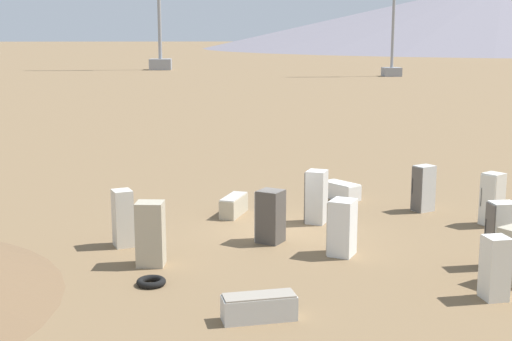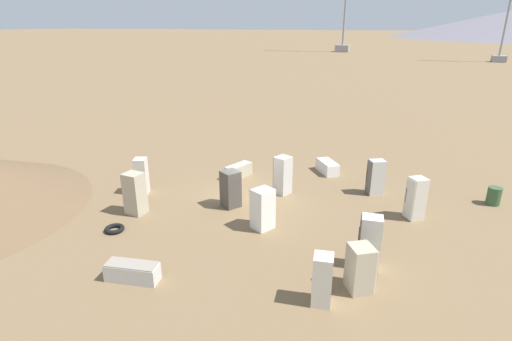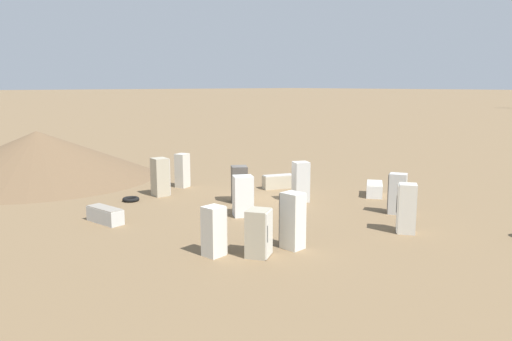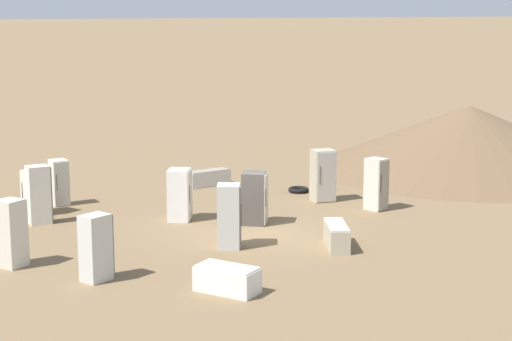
{
  "view_description": "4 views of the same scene",
  "coord_description": "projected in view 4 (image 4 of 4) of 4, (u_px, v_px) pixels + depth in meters",
  "views": [
    {
      "loc": [
        -2.15,
        -23.23,
        6.65
      ],
      "look_at": [
        -0.77,
        0.9,
        1.95
      ],
      "focal_mm": 50.0,
      "sensor_mm": 36.0,
      "label": 1
    },
    {
      "loc": [
        6.42,
        -16.44,
        7.92
      ],
      "look_at": [
        0.83,
        -1.25,
        1.93
      ],
      "focal_mm": 28.0,
      "sensor_mm": 36.0,
      "label": 2
    },
    {
      "loc": [
        17.39,
        -15.51,
        5.47
      ],
      "look_at": [
        0.04,
        -0.56,
        1.49
      ],
      "focal_mm": 35.0,
      "sensor_mm": 36.0,
      "label": 3
    },
    {
      "loc": [
        10.38,
        23.56,
        6.94
      ],
      "look_at": [
        -0.11,
        -0.33,
        1.95
      ],
      "focal_mm": 60.0,
      "sensor_mm": 36.0,
      "label": 4
    }
  ],
  "objects": [
    {
      "name": "discarded_fridge_2",
      "position": [
        39.0,
        195.0,
        27.7
      ],
      "size": [
        0.78,
        0.64,
        1.92
      ],
      "rotation": [
        0.0,
        0.0,
        1.66
      ],
      "color": "silver",
      "rests_on": "ground_plane"
    },
    {
      "name": "discarded_fridge_12",
      "position": [
        227.0,
        279.0,
        21.12
      ],
      "size": [
        1.53,
        1.71,
        0.66
      ],
      "rotation": [
        0.0,
        0.0,
        0.63
      ],
      "color": "white",
      "rests_on": "ground_plane"
    },
    {
      "name": "dirt_mound",
      "position": [
        468.0,
        137.0,
        37.08
      ],
      "size": [
        13.51,
        13.51,
        2.78
      ],
      "color": "brown",
      "rests_on": "ground_plane"
    },
    {
      "name": "discarded_fridge_1",
      "position": [
        11.0,
        233.0,
        23.1
      ],
      "size": [
        0.9,
        0.89,
        1.86
      ],
      "rotation": [
        0.0,
        0.0,
        2.2
      ],
      "color": "beige",
      "rests_on": "ground_plane"
    },
    {
      "name": "discarded_fridge_4",
      "position": [
        180.0,
        195.0,
        28.17
      ],
      "size": [
        1.01,
        1.03,
        1.71
      ],
      "rotation": [
        0.0,
        0.0,
        1.08
      ],
      "color": "white",
      "rests_on": "ground_plane"
    },
    {
      "name": "scrap_tire",
      "position": [
        299.0,
        190.0,
        32.6
      ],
      "size": [
        0.79,
        0.79,
        0.18
      ],
      "color": "black",
      "rests_on": "ground_plane"
    },
    {
      "name": "discarded_fridge_6",
      "position": [
        96.0,
        248.0,
        21.92
      ],
      "size": [
        0.91,
        0.83,
        1.74
      ],
      "rotation": [
        0.0,
        0.0,
        2.06
      ],
      "color": "silver",
      "rests_on": "ground_plane"
    },
    {
      "name": "ground_plane",
      "position": [
        257.0,
        234.0,
        26.59
      ],
      "size": [
        1000.0,
        1000.0,
        0.0
      ],
      "primitive_type": "plane",
      "color": "brown"
    },
    {
      "name": "discarded_fridge_5",
      "position": [
        59.0,
        182.0,
        30.35
      ],
      "size": [
        0.65,
        0.73,
        1.64
      ],
      "rotation": [
        0.0,
        0.0,
        0.13
      ],
      "color": "silver",
      "rests_on": "ground_plane"
    },
    {
      "name": "discarded_fridge_3",
      "position": [
        229.0,
        216.0,
        24.91
      ],
      "size": [
        0.9,
        0.89,
        1.89
      ],
      "rotation": [
        0.0,
        0.0,
        1.15
      ],
      "color": "silver",
      "rests_on": "ground_plane"
    },
    {
      "name": "discarded_fridge_0",
      "position": [
        376.0,
        184.0,
        29.63
      ],
      "size": [
        0.76,
        0.84,
        1.81
      ],
      "rotation": [
        0.0,
        0.0,
        0.37
      ],
      "color": "beige",
      "rests_on": "ground_plane"
    },
    {
      "name": "discarded_fridge_7",
      "position": [
        208.0,
        178.0,
        33.72
      ],
      "size": [
        1.82,
        0.88,
        0.62
      ],
      "rotation": [
        0.0,
        0.0,
        4.88
      ],
      "color": "silver",
      "rests_on": "ground_plane"
    },
    {
      "name": "discarded_fridge_8",
      "position": [
        36.0,
        192.0,
        29.03
      ],
      "size": [
        1.01,
        1.03,
        1.54
      ],
      "rotation": [
        0.0,
        0.0,
        5.27
      ],
      "color": "#B2A88E",
      "rests_on": "ground_plane"
    },
    {
      "name": "discarded_fridge_10",
      "position": [
        323.0,
        175.0,
        30.97
      ],
      "size": [
        0.84,
        0.8,
        1.88
      ],
      "rotation": [
        0.0,
        0.0,
        6.19
      ],
      "color": "#B2A88E",
      "rests_on": "ground_plane"
    },
    {
      "name": "discarded_fridge_11",
      "position": [
        255.0,
        198.0,
        27.67
      ],
      "size": [
        1.04,
        1.02,
        1.71
      ],
      "rotation": [
        0.0,
        0.0,
        1.0
      ],
      "color": "#4C4742",
      "rests_on": "ground_plane"
    },
    {
      "name": "discarded_fridge_9",
      "position": [
        337.0,
        236.0,
        25.01
      ],
      "size": [
        1.12,
        1.76,
        0.72
      ],
      "rotation": [
        0.0,
        0.0,
        2.78
      ],
      "color": "#B2A88E",
      "rests_on": "ground_plane"
    }
  ]
}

